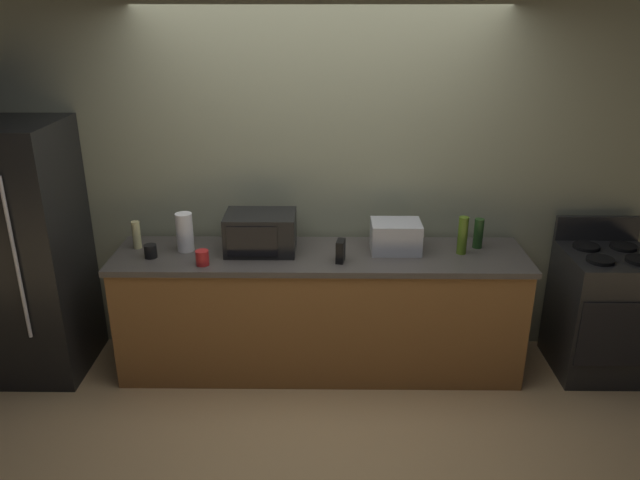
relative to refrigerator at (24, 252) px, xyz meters
The scene contains 14 objects.
ground_plane 2.27m from the refrigerator, 11.03° to the right, with size 8.00×8.00×0.00m, color tan.
back_wall 2.14m from the refrigerator, 11.32° to the left, with size 6.40×0.10×2.70m, color gray.
counter_run 2.10m from the refrigerator, ahead, with size 2.84×0.64×0.90m.
refrigerator is the anchor object (origin of this frame).
stove_range 4.07m from the refrigerator, ahead, with size 0.60×0.61×1.08m.
microwave 1.65m from the refrigerator, ahead, with size 0.48×0.35×0.27m.
toaster_oven 2.57m from the refrigerator, ahead, with size 0.34×0.26×0.21m, color #B7BABF.
paper_towel_roll 1.13m from the refrigerator, ahead, with size 0.12×0.12×0.27m, color white.
cordless_phone 2.19m from the refrigerator, ahead, with size 0.05×0.11×0.15m, color black.
bottle_olive_oil 3.02m from the refrigerator, ahead, with size 0.07×0.07×0.26m, color #4C6B19.
bottle_wine 3.16m from the refrigerator, ahead, with size 0.07×0.07×0.21m, color #1E3F19.
bottle_vinegar 0.78m from the refrigerator, ahead, with size 0.06×0.06×0.20m, color beige.
mug_black 0.91m from the refrigerator, ahead, with size 0.08×0.08×0.09m, color black.
mug_red 1.30m from the refrigerator, ahead, with size 0.09×0.09×0.10m, color red.
Camera 1 is at (0.04, -3.49, 2.53)m, focal length 34.49 mm.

